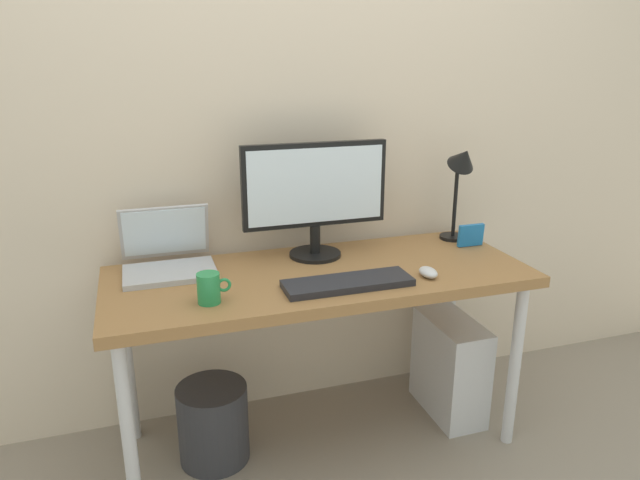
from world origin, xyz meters
The scene contains 12 objects.
ground_plane centered at (0.00, 0.00, 0.00)m, with size 6.00×6.00×0.00m, color gray.
back_wall centered at (0.00, 0.36, 1.30)m, with size 4.40×0.04×2.60m, color beige.
desk centered at (0.00, 0.00, 0.65)m, with size 1.51×0.60×0.71m.
monitor centered at (0.04, 0.17, 0.96)m, with size 0.56×0.20×0.44m.
laptop centered at (-0.52, 0.19, 0.77)m, with size 0.32×0.29×0.22m.
desk_lamp centered at (0.66, 0.17, 1.00)m, with size 0.11×0.16×0.42m.
keyboard centered at (0.05, -0.16, 0.72)m, with size 0.44×0.14×0.02m, color #232328.
mouse centered at (0.35, -0.17, 0.73)m, with size 0.06×0.09×0.03m, color silver.
coffee_mug centered at (-0.41, -0.15, 0.76)m, with size 0.11×0.07×0.10m.
photo_frame centered at (0.67, 0.08, 0.76)m, with size 0.11×0.02×0.09m, color #1E72BF.
computer_tower centered at (0.58, 0.02, 0.21)m, with size 0.18×0.36×0.42m, color silver.
wastebasket centered at (-0.41, 0.02, 0.15)m, with size 0.26×0.26×0.30m, color #333338.
Camera 1 is at (-0.60, -1.86, 1.46)m, focal length 32.63 mm.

